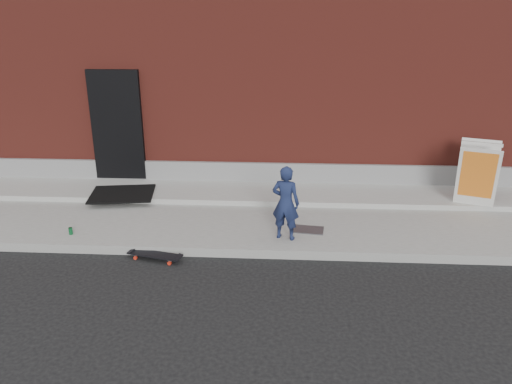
# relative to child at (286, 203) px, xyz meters

# --- Properties ---
(ground) EXTENTS (80.00, 80.00, 0.00)m
(ground) POSITION_rel_child_xyz_m (-0.87, -0.46, -0.76)
(ground) COLOR black
(ground) RESTS_ON ground
(sidewalk) EXTENTS (20.00, 3.00, 0.15)m
(sidewalk) POSITION_rel_child_xyz_m (-0.87, 1.04, -0.69)
(sidewalk) COLOR gray
(sidewalk) RESTS_ON ground
(apron) EXTENTS (20.00, 1.20, 0.10)m
(apron) POSITION_rel_child_xyz_m (-0.87, 1.94, -0.56)
(apron) COLOR gray
(apron) RESTS_ON sidewalk
(building) EXTENTS (20.00, 8.10, 5.00)m
(building) POSITION_rel_child_xyz_m (-0.87, 6.54, 1.74)
(building) COLOR maroon
(building) RESTS_ON ground
(child) EXTENTS (0.51, 0.40, 1.22)m
(child) POSITION_rel_child_xyz_m (0.00, 0.00, 0.00)
(child) COLOR #182245
(child) RESTS_ON sidewalk
(skateboard) EXTENTS (0.87, 0.41, 0.09)m
(skateboard) POSITION_rel_child_xyz_m (-2.00, -0.58, -0.68)
(skateboard) COLOR red
(skateboard) RESTS_ON ground
(pizza_sign) EXTENTS (0.93, 1.00, 1.15)m
(pizza_sign) POSITION_rel_child_xyz_m (3.49, 1.52, 0.07)
(pizza_sign) COLOR silver
(pizza_sign) RESTS_ON apron
(soda_can) EXTENTS (0.08, 0.08, 0.12)m
(soda_can) POSITION_rel_child_xyz_m (-3.53, -0.07, -0.55)
(soda_can) COLOR #18783B
(soda_can) RESTS_ON sidewalk
(doormat) EXTENTS (1.32, 1.13, 0.03)m
(doormat) POSITION_rel_child_xyz_m (-3.17, 1.54, -0.49)
(doormat) COLOR black
(doormat) RESTS_ON apron
(utility_plate) EXTENTS (0.55, 0.39, 0.02)m
(utility_plate) POSITION_rel_child_xyz_m (0.39, 0.33, -0.60)
(utility_plate) COLOR #505055
(utility_plate) RESTS_ON sidewalk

